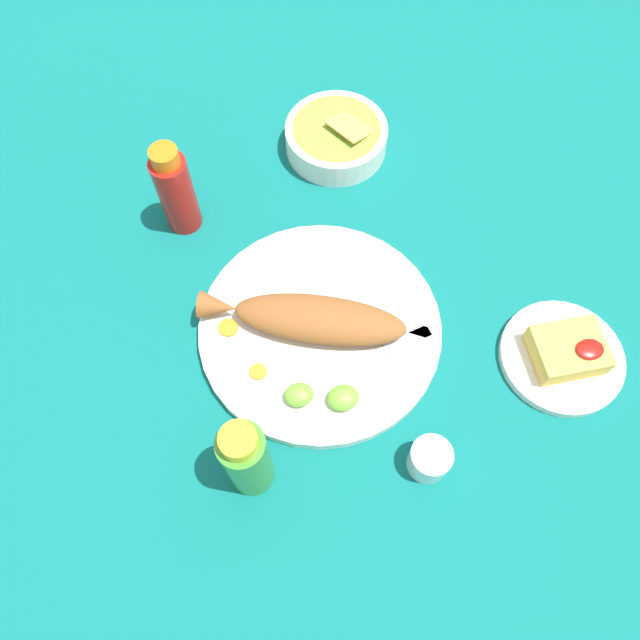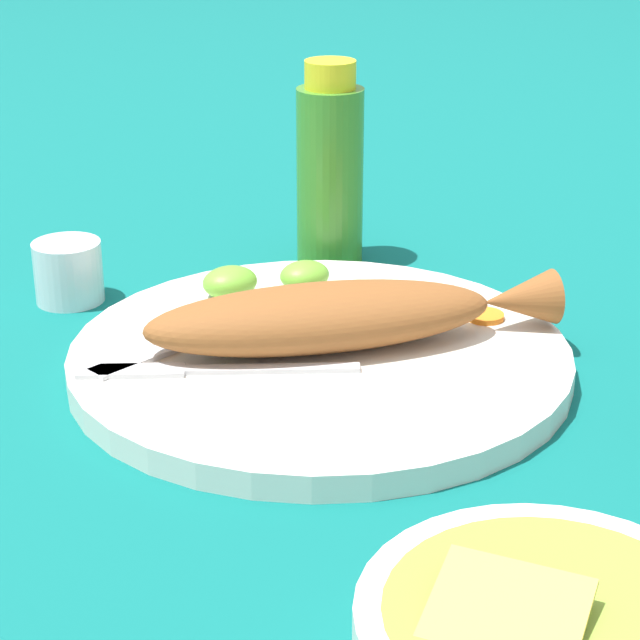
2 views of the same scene
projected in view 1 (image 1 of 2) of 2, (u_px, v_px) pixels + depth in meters
The scene contains 15 objects.
ground_plane at pixel (320, 332), 0.90m from camera, with size 4.00×4.00×0.00m, color #0C605B.
main_plate at pixel (320, 329), 0.89m from camera, with size 0.34×0.34×0.02m, color silver.
fried_fish at pixel (310, 318), 0.86m from camera, with size 0.29×0.15×0.04m.
fork_near at pixel (382, 320), 0.88m from camera, with size 0.17×0.10×0.00m.
fork_far at pixel (379, 352), 0.86m from camera, with size 0.18×0.06×0.00m.
carrot_slice_near at pixel (228, 328), 0.88m from camera, with size 0.03×0.03×0.00m, color orange.
carrot_slice_mid at pixel (258, 372), 0.85m from camera, with size 0.02×0.02×0.00m, color orange.
lime_wedge_main at pixel (299, 395), 0.83m from camera, with size 0.04×0.03×0.02m, color #6BB233.
lime_wedge_side at pixel (343, 398), 0.82m from camera, with size 0.04×0.04×0.02m, color #6BB233.
hot_sauce_bottle_red at pixel (176, 191), 0.91m from camera, with size 0.05×0.05×0.16m.
hot_sauce_bottle_green at pixel (246, 459), 0.73m from camera, with size 0.06×0.06×0.17m.
salt_cup at pixel (429, 460), 0.79m from camera, with size 0.05×0.05×0.05m.
side_plate_fries at pixel (561, 357), 0.87m from camera, with size 0.17×0.17×0.01m, color silver.
fries_pile at pixel (568, 350), 0.85m from camera, with size 0.09×0.08×0.04m.
guacamole_bowl at pixel (336, 137), 1.02m from camera, with size 0.17×0.17×0.06m.
Camera 1 is at (-0.07, -0.37, 0.81)m, focal length 35.00 mm.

